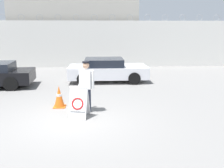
{
  "coord_description": "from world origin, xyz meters",
  "views": [
    {
      "loc": [
        0.83,
        -7.59,
        2.87
      ],
      "look_at": [
        1.35,
        1.2,
        0.89
      ],
      "focal_mm": 40.0,
      "sensor_mm": 36.0,
      "label": 1
    }
  ],
  "objects_px": {
    "barricade_sign": "(79,102)",
    "parked_car_rear_sedan": "(107,70)",
    "security_guard": "(86,84)",
    "traffic_cone_near": "(59,97)"
  },
  "relations": [
    {
      "from": "barricade_sign",
      "to": "parked_car_rear_sedan",
      "type": "distance_m",
      "value": 5.73
    },
    {
      "from": "barricade_sign",
      "to": "parked_car_rear_sedan",
      "type": "xyz_separation_m",
      "value": [
        1.15,
        5.61,
        0.13
      ]
    },
    {
      "from": "security_guard",
      "to": "barricade_sign",
      "type": "bearing_deg",
      "value": 97.37
    },
    {
      "from": "security_guard",
      "to": "parked_car_rear_sedan",
      "type": "height_order",
      "value": "security_guard"
    },
    {
      "from": "security_guard",
      "to": "traffic_cone_near",
      "type": "distance_m",
      "value": 1.33
    },
    {
      "from": "security_guard",
      "to": "traffic_cone_near",
      "type": "height_order",
      "value": "security_guard"
    },
    {
      "from": "traffic_cone_near",
      "to": "security_guard",
      "type": "bearing_deg",
      "value": -29.12
    },
    {
      "from": "barricade_sign",
      "to": "security_guard",
      "type": "height_order",
      "value": "security_guard"
    },
    {
      "from": "barricade_sign",
      "to": "security_guard",
      "type": "relative_size",
      "value": 0.58
    },
    {
      "from": "traffic_cone_near",
      "to": "parked_car_rear_sedan",
      "type": "distance_m",
      "value": 4.91
    }
  ]
}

